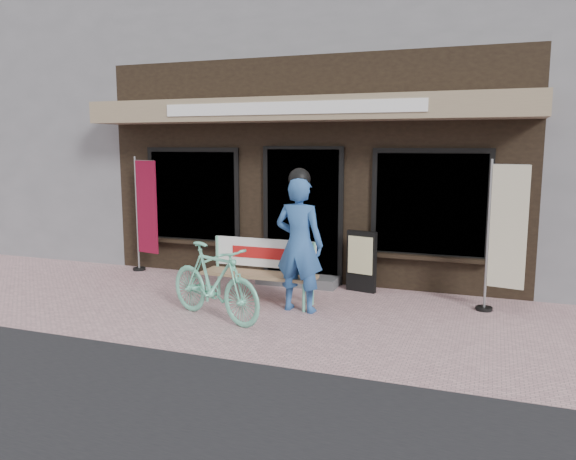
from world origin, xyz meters
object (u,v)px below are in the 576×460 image
at_px(bench, 261,266).
at_px(menu_stand, 361,261).
at_px(bicycle, 214,282).
at_px(nobori_cream, 504,235).
at_px(nobori_red, 145,213).
at_px(person, 299,242).

xyz_separation_m(bench, menu_stand, (1.21, 1.03, -0.05)).
distance_m(bicycle, menu_stand, 2.47).
height_order(bench, nobori_cream, nobori_cream).
relative_size(nobori_cream, menu_stand, 2.19).
xyz_separation_m(bicycle, nobori_cream, (3.45, 1.56, 0.56)).
bearing_deg(nobori_red, nobori_cream, 7.16).
distance_m(bicycle, nobori_red, 3.18).
relative_size(bench, person, 0.86).
bearing_deg(nobori_cream, bicycle, -144.37).
distance_m(person, nobori_red, 3.53).
bearing_deg(bench, nobori_cream, 10.98).
bearing_deg(menu_stand, bicycle, -114.30).
xyz_separation_m(bench, person, (0.65, -0.24, 0.42)).
bearing_deg(bench, menu_stand, 40.79).
height_order(bench, person, person).
bearing_deg(nobori_red, bicycle, -28.60).
height_order(person, menu_stand, person).
xyz_separation_m(person, bicycle, (-0.90, -0.73, -0.45)).
height_order(bicycle, nobori_red, nobori_red).
relative_size(bench, bicycle, 1.01).
bearing_deg(bench, bicycle, -103.80).
relative_size(person, nobori_red, 0.95).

